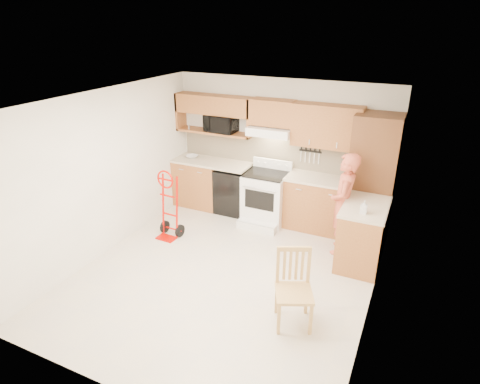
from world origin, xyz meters
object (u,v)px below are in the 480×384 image
Objects in this scene: person at (343,204)px; hand_truck at (167,208)px; range at (265,194)px; dining_chair at (294,290)px; microwave at (221,123)px.

hand_truck is (-2.70, -0.77, -0.27)m from person.
range is 1.14× the size of dining_chair.
person is at bearing 61.61° from dining_chair.
range is at bearing -15.67° from microwave.
person is at bearing 19.02° from hand_truck.
microwave is 1.89m from hand_truck.
dining_chair is (2.32, -2.66, -1.17)m from microwave.
microwave is 2.70m from person.
microwave is 3.72m from dining_chair.
microwave is at bearing 106.83° from dining_chair.
range reaches higher than hand_truck.
person is at bearing -15.68° from range.
hand_truck is at bearing -96.82° from microwave.
microwave is 0.53× the size of hand_truck.
microwave is at bearing 83.87° from hand_truck.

